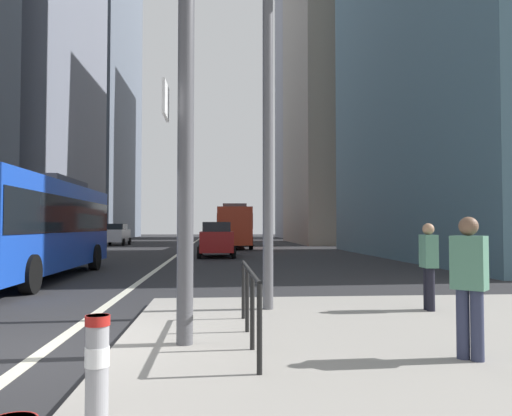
{
  "coord_description": "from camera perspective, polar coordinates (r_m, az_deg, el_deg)",
  "views": [
    {
      "loc": [
        2.34,
        -7.08,
        1.71
      ],
      "look_at": [
        5.06,
        27.45,
        2.97
      ],
      "focal_mm": 35.25,
      "sensor_mm": 36.0,
      "label": 1
    }
  ],
  "objects": [
    {
      "name": "median_island",
      "position": [
        7.05,
        23.13,
        -15.34
      ],
      "size": [
        9.0,
        10.0,
        0.15
      ],
      "primitive_type": "cube",
      "color": "gray",
      "rests_on": "ground"
    },
    {
      "name": "traffic_signal_gantry",
      "position": [
        7.67,
        -26.29,
        16.65
      ],
      "size": [
        6.86,
        0.65,
        6.0
      ],
      "color": "#515156",
      "rests_on": "median_island"
    },
    {
      "name": "office_tower_right_far",
      "position": [
        77.02,
        6.74,
        11.5
      ],
      "size": [
        10.21,
        16.45,
        39.56
      ],
      "primitive_type": "cube",
      "color": "gray",
      "rests_on": "ground"
    },
    {
      "name": "office_tower_left_mid",
      "position": [
        52.66,
        -26.05,
        19.03
      ],
      "size": [
        12.72,
        19.28,
        41.01
      ],
      "primitive_type": "cube",
      "color": "slate",
      "rests_on": "ground"
    },
    {
      "name": "ground_plane",
      "position": [
        27.24,
        -9.47,
        -5.66
      ],
      "size": [
        160.0,
        160.0,
        0.0
      ],
      "primitive_type": "plane",
      "color": "#28282B"
    },
    {
      "name": "city_bus_red_receding",
      "position": [
        40.39,
        -2.47,
        -1.91
      ],
      "size": [
        2.91,
        10.57,
        3.4
      ],
      "color": "red",
      "rests_on": "ground"
    },
    {
      "name": "lane_centre_line",
      "position": [
        37.2,
        -8.13,
        -4.69
      ],
      "size": [
        0.2,
        80.0,
        0.01
      ],
      "primitive_type": "cube",
      "color": "beige",
      "rests_on": "ground"
    },
    {
      "name": "office_tower_right_mid",
      "position": [
        54.89,
        11.44,
        12.86
      ],
      "size": [
        13.53,
        16.48,
        31.65
      ],
      "primitive_type": "cube",
      "color": "gray",
      "rests_on": "ground"
    },
    {
      "name": "car_oncoming_mid",
      "position": [
        47.21,
        -15.55,
        -2.89
      ],
      "size": [
        2.08,
        4.27,
        1.94
      ],
      "color": "silver",
      "rests_on": "ground"
    },
    {
      "name": "city_bus_blue_oncoming",
      "position": [
        17.63,
        -24.09,
        -1.5
      ],
      "size": [
        2.75,
        10.86,
        3.4
      ],
      "color": "blue",
      "rests_on": "ground"
    },
    {
      "name": "pedestrian_railing",
      "position": [
        7.0,
        -0.74,
        -9.21
      ],
      "size": [
        0.06,
        3.27,
        0.98
      ],
      "color": "black",
      "rests_on": "median_island"
    },
    {
      "name": "street_lamp_post",
      "position": [
        10.18,
        1.34,
        18.46
      ],
      "size": [
        5.5,
        0.32,
        8.0
      ],
      "color": "#56565B",
      "rests_on": "median_island"
    },
    {
      "name": "city_bus_red_distant",
      "position": [
        60.63,
        -3.27,
        -1.96
      ],
      "size": [
        2.77,
        10.64,
        3.4
      ],
      "color": "red",
      "rests_on": "ground"
    },
    {
      "name": "office_tower_left_far",
      "position": [
        79.15,
        -18.25,
        13.69
      ],
      "size": [
        10.97,
        25.82,
        46.18
      ],
      "primitive_type": "cube",
      "color": "slate",
      "rests_on": "ground"
    },
    {
      "name": "pedestrian_waiting",
      "position": [
        9.93,
        19.01,
        -5.83
      ],
      "size": [
        0.26,
        0.39,
        1.62
      ],
      "color": "black",
      "rests_on": "median_island"
    },
    {
      "name": "pedestrian_walking",
      "position": [
        6.46,
        23.05,
        -7.54
      ],
      "size": [
        0.44,
        0.44,
        1.67
      ],
      "color": "#2D334C",
      "rests_on": "median_island"
    },
    {
      "name": "car_receding_near",
      "position": [
        28.22,
        -4.52,
        -3.54
      ],
      "size": [
        2.07,
        4.44,
        1.94
      ],
      "color": "maroon",
      "rests_on": "ground"
    },
    {
      "name": "bollard_left",
      "position": [
        4.34,
        -17.58,
        -16.46
      ],
      "size": [
        0.2,
        0.2,
        0.85
      ],
      "color": "#99999E",
      "rests_on": "median_island"
    }
  ]
}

